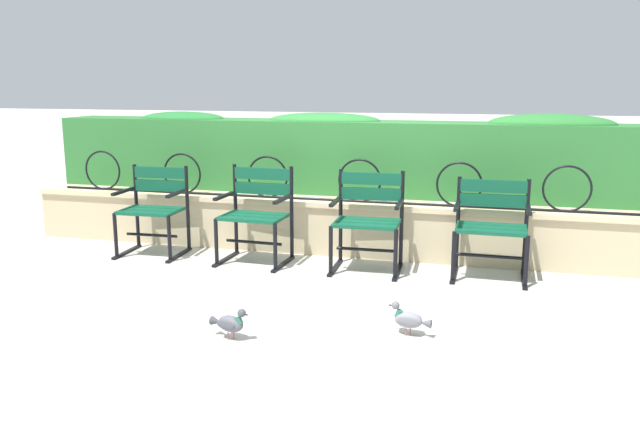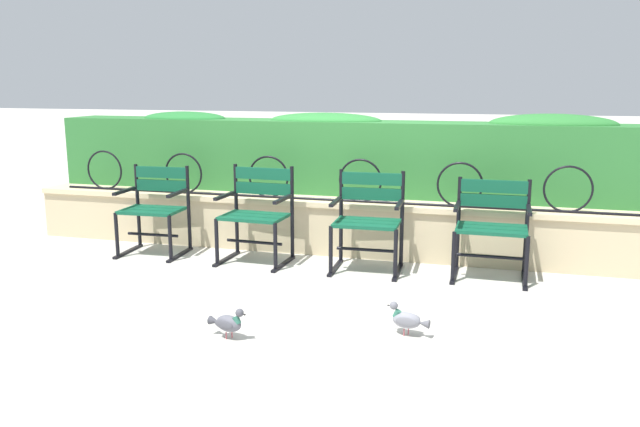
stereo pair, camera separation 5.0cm
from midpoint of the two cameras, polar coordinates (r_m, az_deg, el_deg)
name	(u,v)px [view 2 (the right image)]	position (r m, az deg, el deg)	size (l,w,h in m)	color
ground_plane	(315,280)	(5.48, -0.19, -5.97)	(60.00, 60.00, 0.00)	#BCB7AD
stone_wall	(341,226)	(6.29, 2.14, -1.13)	(6.58, 0.41, 0.53)	#C6B289
iron_arch_fence	(317,182)	(6.20, -0.02, 2.85)	(6.05, 0.02, 0.42)	black
hedge_row	(354,154)	(6.62, 3.30, 5.33)	(6.44, 0.56, 0.84)	#2D7033
park_chair_leftmost	(155,207)	(6.46, -14.24, 0.59)	(0.62, 0.55, 0.85)	#0F4C33
park_chair_centre_left	(257,212)	(5.99, -5.39, 0.16)	(0.64, 0.55, 0.89)	#0F4C33
park_chair_centre_right	(368,218)	(5.71, 4.57, -0.43)	(0.62, 0.54, 0.88)	#0F4C33
park_chair_rightmost	(492,225)	(5.67, 15.29, -0.97)	(0.63, 0.52, 0.84)	#0F4C33
pigeon_near_chairs	(407,319)	(4.35, 8.10, -9.32)	(0.29, 0.13, 0.22)	gray
pigeon_far_side	(228,322)	(4.29, -7.84, -9.58)	(0.29, 0.14, 0.22)	#5B5B66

